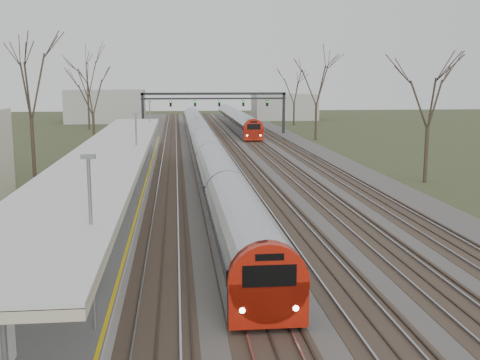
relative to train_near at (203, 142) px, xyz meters
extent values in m
cube|color=#474442|center=(2.50, -5.05, -1.43)|extent=(24.00, 160.00, 0.10)
cube|color=#4C3828|center=(-3.50, -5.05, -1.39)|extent=(2.60, 160.00, 0.06)
cube|color=gray|center=(-4.22, -5.05, -1.32)|extent=(0.07, 160.00, 0.12)
cube|color=gray|center=(-2.78, -5.05, -1.32)|extent=(0.07, 160.00, 0.12)
cube|color=#4C3828|center=(0.00, -5.05, -1.39)|extent=(2.60, 160.00, 0.06)
cube|color=gray|center=(-0.72, -5.05, -1.32)|extent=(0.07, 160.00, 0.12)
cube|color=gray|center=(0.72, -5.05, -1.32)|extent=(0.07, 160.00, 0.12)
cube|color=#4C3828|center=(3.50, -5.05, -1.39)|extent=(2.60, 160.00, 0.06)
cube|color=gray|center=(2.78, -5.05, -1.32)|extent=(0.07, 160.00, 0.12)
cube|color=gray|center=(4.22, -5.05, -1.32)|extent=(0.07, 160.00, 0.12)
cube|color=#4C3828|center=(7.00, -5.05, -1.39)|extent=(2.60, 160.00, 0.06)
cube|color=gray|center=(6.28, -5.05, -1.32)|extent=(0.07, 160.00, 0.12)
cube|color=gray|center=(7.72, -5.05, -1.32)|extent=(0.07, 160.00, 0.12)
cube|color=#4C3828|center=(10.50, -5.05, -1.39)|extent=(2.60, 160.00, 0.06)
cube|color=gray|center=(9.78, -5.05, -1.32)|extent=(0.07, 160.00, 0.12)
cube|color=gray|center=(11.22, -5.05, -1.32)|extent=(0.07, 160.00, 0.12)
cube|color=#9E9B93|center=(-6.55, -22.55, -0.98)|extent=(3.50, 69.00, 1.00)
cylinder|color=slate|center=(-6.55, -50.05, 1.02)|extent=(0.14, 0.14, 3.00)
cylinder|color=slate|center=(-6.55, -42.05, 1.02)|extent=(0.14, 0.14, 3.00)
cylinder|color=slate|center=(-6.55, -34.05, 1.02)|extent=(0.14, 0.14, 3.00)
cylinder|color=slate|center=(-6.55, -26.05, 1.02)|extent=(0.14, 0.14, 3.00)
cylinder|color=slate|center=(-6.55, -18.05, 1.02)|extent=(0.14, 0.14, 3.00)
cylinder|color=slate|center=(-6.55, -10.05, 1.02)|extent=(0.14, 0.14, 3.00)
cube|color=silver|center=(-6.55, -27.05, 2.57)|extent=(4.10, 50.00, 0.12)
cube|color=beige|center=(-6.55, -27.05, 2.40)|extent=(4.10, 50.00, 0.25)
cube|color=black|center=(-7.50, 24.95, 1.52)|extent=(0.35, 0.35, 6.00)
cube|color=black|center=(13.00, 24.95, 1.52)|extent=(0.35, 0.35, 6.00)
cube|color=black|center=(2.75, 24.95, 4.42)|extent=(21.00, 0.35, 0.35)
cube|color=black|center=(2.75, 24.95, 3.72)|extent=(21.00, 0.25, 0.25)
cube|color=black|center=(-3.50, 24.75, 3.02)|extent=(0.32, 0.22, 0.85)
sphere|color=#0CFF19|center=(-3.50, 24.61, 3.27)|extent=(0.16, 0.16, 0.16)
cube|color=black|center=(0.00, 24.75, 3.02)|extent=(0.32, 0.22, 0.85)
sphere|color=#0CFF19|center=(0.00, 24.61, 3.27)|extent=(0.16, 0.16, 0.16)
cube|color=black|center=(3.50, 24.75, 3.02)|extent=(0.32, 0.22, 0.85)
sphere|color=#0CFF19|center=(3.50, 24.61, 3.27)|extent=(0.16, 0.16, 0.16)
cube|color=black|center=(7.00, 24.75, 3.02)|extent=(0.32, 0.22, 0.85)
sphere|color=#0CFF19|center=(7.00, 24.61, 3.27)|extent=(0.16, 0.16, 0.16)
cube|color=black|center=(10.50, 24.75, 3.02)|extent=(0.32, 0.22, 0.85)
sphere|color=#0CFF19|center=(10.50, 24.61, 3.27)|extent=(0.16, 0.16, 0.16)
cylinder|color=#2D231C|center=(-14.50, -12.05, 1.00)|extent=(0.30, 0.30, 4.95)
cylinder|color=#2D231C|center=(16.50, -18.05, 0.77)|extent=(0.30, 0.30, 4.50)
cube|color=#A3A5AD|center=(0.00, 0.24, -0.38)|extent=(2.55, 90.00, 1.60)
cylinder|color=#A3A5AD|center=(0.00, 0.24, 0.27)|extent=(2.60, 89.70, 2.60)
cube|color=black|center=(0.00, 0.24, 0.37)|extent=(2.62, 89.40, 0.55)
cube|color=#A61709|center=(0.00, -44.66, -0.43)|extent=(2.55, 0.50, 1.50)
cylinder|color=#A61709|center=(0.00, -44.61, 0.27)|extent=(2.60, 0.60, 2.60)
cube|color=black|center=(0.00, -44.88, 0.57)|extent=(1.70, 0.12, 0.70)
sphere|color=white|center=(-0.85, -44.86, -0.53)|extent=(0.22, 0.22, 0.22)
sphere|color=white|center=(0.85, -44.86, -0.53)|extent=(0.22, 0.22, 0.22)
cube|color=black|center=(0.00, 0.24, -1.30)|extent=(1.80, 89.00, 0.35)
cube|color=#A3A5AD|center=(7.00, 35.45, -0.38)|extent=(2.55, 45.00, 1.60)
cylinder|color=#A3A5AD|center=(7.00, 35.45, 0.27)|extent=(2.60, 44.70, 2.60)
cube|color=black|center=(7.00, 35.45, 0.37)|extent=(2.62, 44.40, 0.55)
cube|color=#A61709|center=(7.00, 13.05, -0.43)|extent=(2.55, 0.50, 1.50)
cylinder|color=#A61709|center=(7.00, 13.10, 0.27)|extent=(2.60, 0.60, 2.60)
cube|color=black|center=(7.00, 12.83, 0.57)|extent=(1.70, 0.12, 0.70)
sphere|color=white|center=(6.15, 12.85, -0.53)|extent=(0.22, 0.22, 0.22)
sphere|color=white|center=(7.85, 12.85, -0.53)|extent=(0.22, 0.22, 0.22)
cube|color=black|center=(7.00, 35.45, -1.30)|extent=(1.80, 44.00, 0.35)
imported|color=navy|center=(-5.89, -42.52, 0.29)|extent=(0.38, 0.57, 1.53)
camera|label=1|loc=(-2.81, -62.60, 6.62)|focal=45.00mm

